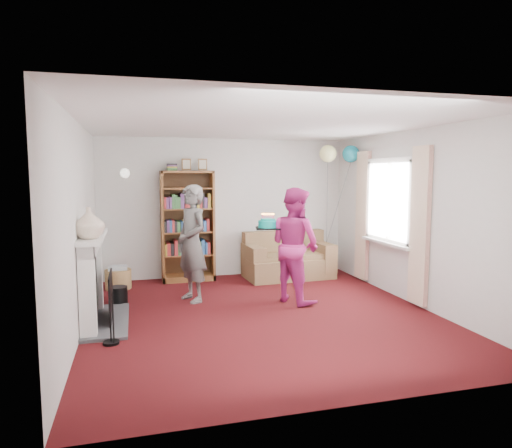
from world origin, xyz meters
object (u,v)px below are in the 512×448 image
object	(u,v)px
bookcase	(187,227)
person_striped	(192,243)
birthday_cake	(268,224)
sofa	(287,260)
person_magenta	(295,245)

from	to	relation	value
bookcase	person_striped	world-z (taller)	bookcase
birthday_cake	person_striped	bearing A→B (deg)	165.46
person_striped	sofa	bearing A→B (deg)	98.59
person_striped	person_magenta	size ratio (longest dim) A/B	1.02
bookcase	sofa	size ratio (longest dim) A/B	1.38
bookcase	person_striped	xyz separation A→B (m)	(-0.09, -1.37, -0.09)
sofa	person_striped	bearing A→B (deg)	-151.89
sofa	person_magenta	world-z (taller)	person_magenta
sofa	person_striped	size ratio (longest dim) A/B	0.90
person_magenta	birthday_cake	size ratio (longest dim) A/B	4.88
bookcase	birthday_cake	xyz separation A→B (m)	(0.99, -1.65, 0.20)
sofa	birthday_cake	bearing A→B (deg)	-122.39
person_striped	birthday_cake	xyz separation A→B (m)	(1.07, -0.28, 0.28)
bookcase	sofa	world-z (taller)	bookcase
bookcase	sofa	xyz separation A→B (m)	(1.77, -0.24, -0.63)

